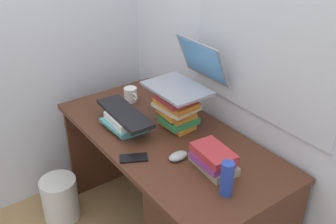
{
  "coord_description": "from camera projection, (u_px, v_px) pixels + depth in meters",
  "views": [
    {
      "loc": [
        1.44,
        -1.04,
        1.87
      ],
      "look_at": [
        0.05,
        -0.03,
        0.9
      ],
      "focal_mm": 42.04,
      "sensor_mm": 36.0,
      "label": 1
    }
  ],
  "objects": [
    {
      "name": "wall_back",
      "position": [
        228.0,
        18.0,
        2.02
      ],
      "size": [
        6.0,
        0.06,
        2.6
      ],
      "color": "silver",
      "rests_on": "ground"
    },
    {
      "name": "desk",
      "position": [
        203.0,
        222.0,
        2.01
      ],
      "size": [
        1.38,
        0.68,
        0.72
      ],
      "color": "#4C2819",
      "rests_on": "ground"
    },
    {
      "name": "book_stack_tall",
      "position": [
        177.0,
        107.0,
        2.14
      ],
      "size": [
        0.24,
        0.2,
        0.23
      ],
      "color": "orange",
      "rests_on": "desk"
    },
    {
      "name": "book_stack_keyboard_riser",
      "position": [
        125.0,
        121.0,
        2.16
      ],
      "size": [
        0.24,
        0.2,
        0.08
      ],
      "color": "teal",
      "rests_on": "desk"
    },
    {
      "name": "book_stack_side",
      "position": [
        214.0,
        159.0,
        1.83
      ],
      "size": [
        0.24,
        0.17,
        0.12
      ],
      "color": "gray",
      "rests_on": "desk"
    },
    {
      "name": "laptop",
      "position": [
        187.0,
        76.0,
        2.09
      ],
      "size": [
        0.34,
        0.34,
        0.24
      ],
      "color": "gray",
      "rests_on": "book_stack_tall"
    },
    {
      "name": "keyboard",
      "position": [
        125.0,
        113.0,
        2.14
      ],
      "size": [
        0.43,
        0.16,
        0.02
      ],
      "primitive_type": "cube",
      "rotation": [
        0.0,
        0.0,
        -0.04
      ],
      "color": "black",
      "rests_on": "book_stack_keyboard_riser"
    },
    {
      "name": "computer_mouse",
      "position": [
        178.0,
        156.0,
        1.91
      ],
      "size": [
        0.06,
        0.1,
        0.04
      ],
      "primitive_type": "ellipsoid",
      "color": "#A5A8AD",
      "rests_on": "desk"
    },
    {
      "name": "mug",
      "position": [
        131.0,
        95.0,
        2.43
      ],
      "size": [
        0.12,
        0.08,
        0.09
      ],
      "color": "white",
      "rests_on": "desk"
    },
    {
      "name": "water_bottle",
      "position": [
        227.0,
        179.0,
        1.66
      ],
      "size": [
        0.06,
        0.06,
        0.16
      ],
      "primitive_type": "cylinder",
      "color": "#263FA5",
      "rests_on": "desk"
    },
    {
      "name": "cell_phone",
      "position": [
        134.0,
        158.0,
        1.92
      ],
      "size": [
        0.12,
        0.15,
        0.01
      ],
      "primitive_type": "cube",
      "rotation": [
        0.0,
        0.0,
        -0.48
      ],
      "color": "black",
      "rests_on": "desk"
    },
    {
      "name": "wastebasket",
      "position": [
        60.0,
        199.0,
        2.52
      ],
      "size": [
        0.23,
        0.23,
        0.3
      ],
      "primitive_type": "cylinder",
      "color": "silver",
      "rests_on": "ground"
    }
  ]
}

